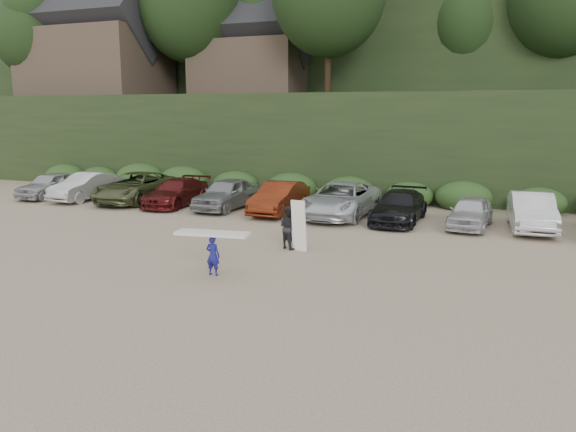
% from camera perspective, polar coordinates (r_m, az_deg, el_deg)
% --- Properties ---
extents(ground, '(120.00, 120.00, 0.00)m').
position_cam_1_polar(ground, '(17.34, -0.53, -6.18)').
color(ground, tan).
rests_on(ground, ground).
extents(hillside_backdrop, '(90.00, 41.50, 28.00)m').
position_cam_1_polar(hillside_backdrop, '(52.10, 14.71, 17.23)').
color(hillside_backdrop, black).
rests_on(hillside_backdrop, ground).
extents(parked_cars, '(33.65, 6.40, 1.63)m').
position_cam_1_polar(parked_cars, '(27.23, 1.96, 1.69)').
color(parked_cars, '#AFB0B4').
rests_on(parked_cars, ground).
extents(child_surfer, '(2.35, 0.94, 1.37)m').
position_cam_1_polar(child_surfer, '(17.42, -7.66, -3.02)').
color(child_surfer, navy).
rests_on(child_surfer, ground).
extents(adult_surfer, '(1.26, 0.89, 1.88)m').
position_cam_1_polar(adult_surfer, '(20.57, 0.15, -1.14)').
color(adult_surfer, black).
rests_on(adult_surfer, ground).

